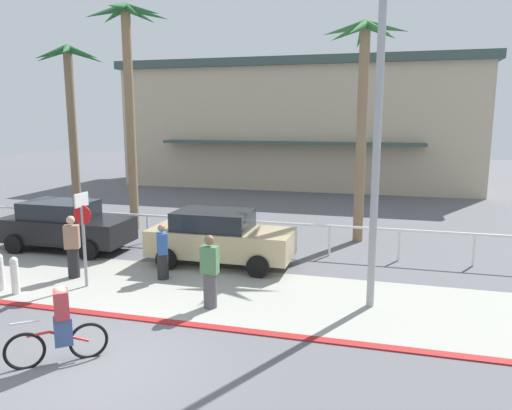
% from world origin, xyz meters
% --- Properties ---
extents(ground_plane, '(80.00, 80.00, 0.00)m').
position_xyz_m(ground_plane, '(0.00, 10.00, 0.00)').
color(ground_plane, '#5B5B60').
extents(sidewalk_strip, '(44.00, 4.00, 0.02)m').
position_xyz_m(sidewalk_strip, '(0.00, 4.20, 0.01)').
color(sidewalk_strip, '#9E9E93').
rests_on(sidewalk_strip, ground).
extents(curb_paint, '(44.00, 0.24, 0.03)m').
position_xyz_m(curb_paint, '(0.00, 2.20, 0.01)').
color(curb_paint, maroon).
rests_on(curb_paint, ground).
extents(building_backdrop, '(23.00, 9.67, 8.05)m').
position_xyz_m(building_backdrop, '(-0.77, 26.13, 4.05)').
color(building_backdrop, '#BCAD8E').
rests_on(building_backdrop, ground).
extents(rail_fence, '(24.27, 0.08, 1.04)m').
position_xyz_m(rail_fence, '(0.00, 8.50, 0.83)').
color(rail_fence, white).
rests_on(rail_fence, ground).
extents(stop_sign_bike_lane, '(0.52, 0.56, 2.56)m').
position_xyz_m(stop_sign_bike_lane, '(-2.65, 3.75, 1.68)').
color(stop_sign_bike_lane, gray).
rests_on(stop_sign_bike_lane, ground).
extents(bollard_0, '(0.20, 0.20, 1.00)m').
position_xyz_m(bollard_0, '(-4.07, 2.78, 0.52)').
color(bollard_0, white).
rests_on(bollard_0, ground).
extents(bollard_1, '(0.20, 0.20, 1.00)m').
position_xyz_m(bollard_1, '(-4.65, 2.92, 0.52)').
color(bollard_1, white).
rests_on(bollard_1, ground).
extents(streetlight_curb, '(0.24, 2.54, 7.50)m').
position_xyz_m(streetlight_curb, '(4.77, 4.10, 4.28)').
color(streetlight_curb, '#9EA0A5').
rests_on(streetlight_curb, ground).
extents(palm_tree_0, '(3.01, 3.24, 7.47)m').
position_xyz_m(palm_tree_0, '(-8.00, 11.05, 5.42)').
color(palm_tree_0, '#756047').
rests_on(palm_tree_0, ground).
extents(palm_tree_1, '(2.99, 3.67, 8.78)m').
position_xyz_m(palm_tree_1, '(-4.86, 10.40, 6.64)').
color(palm_tree_1, '#846B4C').
rests_on(palm_tree_1, ground).
extents(palm_tree_2, '(2.96, 3.60, 7.80)m').
position_xyz_m(palm_tree_2, '(4.07, 10.72, 5.76)').
color(palm_tree_2, '#846B4C').
rests_on(palm_tree_2, ground).
extents(car_black_1, '(4.40, 2.02, 1.69)m').
position_xyz_m(car_black_1, '(-5.52, 6.84, 0.87)').
color(car_black_1, black).
rests_on(car_black_1, ground).
extents(car_tan_2, '(4.40, 2.02, 1.69)m').
position_xyz_m(car_tan_2, '(0.14, 6.60, 0.87)').
color(car_tan_2, tan).
rests_on(car_tan_2, ground).
extents(cyclist_red_0, '(1.47, 1.17, 1.50)m').
position_xyz_m(cyclist_red_0, '(-0.66, 0.06, 0.69)').
color(cyclist_red_0, black).
rests_on(cyclist_red_0, ground).
extents(pedestrian_0, '(0.47, 0.42, 1.80)m').
position_xyz_m(pedestrian_0, '(-3.44, 4.32, 0.84)').
color(pedestrian_0, '#232326').
rests_on(pedestrian_0, ground).
extents(pedestrian_1, '(0.40, 0.32, 1.79)m').
position_xyz_m(pedestrian_1, '(1.09, 3.24, 0.84)').
color(pedestrian_1, '#4C4C51').
rests_on(pedestrian_1, ground).
extents(pedestrian_2, '(0.44, 0.48, 1.59)m').
position_xyz_m(pedestrian_2, '(-0.93, 4.86, 0.73)').
color(pedestrian_2, '#232326').
rests_on(pedestrian_2, ground).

